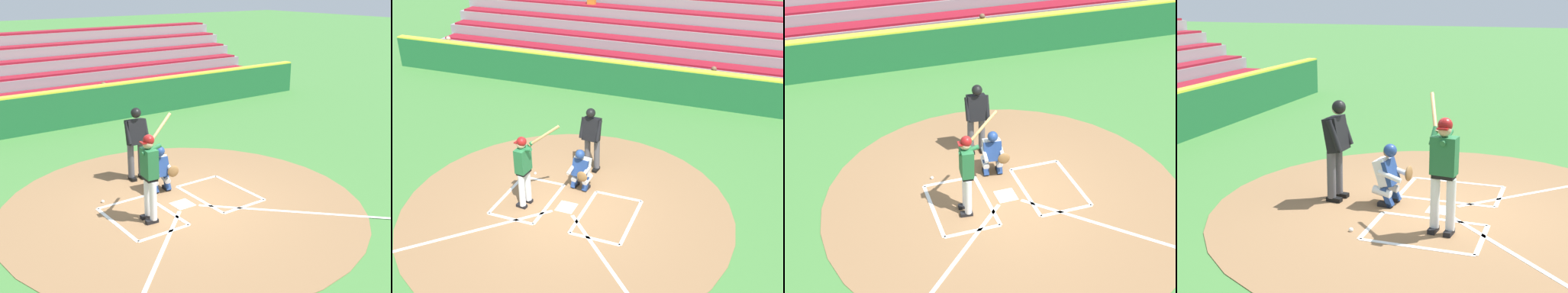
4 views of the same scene
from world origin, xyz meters
TOP-DOWN VIEW (x-y plane):
  - ground_plane at (0.00, 0.00)m, footprint 120.00×120.00m
  - dirt_circle at (0.00, 0.00)m, footprint 8.00×8.00m
  - home_plate_and_chalk at (0.00, 0.88)m, footprint 7.93×4.91m
  - batter at (0.96, 0.24)m, footprint 0.98×0.64m
  - catcher at (-0.02, -0.94)m, footprint 0.59×0.66m
  - plate_umpire at (0.06, -1.92)m, footprint 0.60×0.44m
  - baseball at (1.40, -1.13)m, footprint 0.07×0.07m
  - backstop_wall at (0.00, -7.50)m, footprint 22.00×0.36m
  - bleacher_stand at (0.00, -11.33)m, footprint 20.00×5.10m

SIDE VIEW (x-z plane):
  - ground_plane at x=0.00m, z-range 0.00..0.00m
  - dirt_circle at x=0.00m, z-range 0.00..0.01m
  - home_plate_and_chalk at x=0.00m, z-range 0.01..0.02m
  - baseball at x=1.40m, z-range 0.00..0.07m
  - catcher at x=-0.02m, z-range 0.02..1.15m
  - backstop_wall at x=0.00m, z-range 0.00..1.31m
  - bleacher_stand at x=0.00m, z-range -0.50..2.50m
  - plate_umpire at x=0.06m, z-range 0.14..2.01m
  - batter at x=0.96m, z-range 0.04..2.16m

